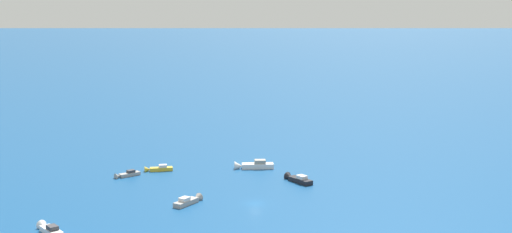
# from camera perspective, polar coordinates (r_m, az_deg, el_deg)

# --- Properties ---
(ground_plane) EXTENTS (2000.00, 2000.00, 0.00)m
(ground_plane) POSITION_cam_1_polar(r_m,az_deg,el_deg) (171.45, -0.07, -6.90)
(ground_plane) COLOR navy
(motorboat_near_centre) EXTENTS (2.76, 9.40, 2.70)m
(motorboat_near_centre) POSITION_cam_1_polar(r_m,az_deg,el_deg) (190.53, 3.29, -4.97)
(motorboat_near_centre) COLOR black
(motorboat_near_centre) RESTS_ON ground_plane
(motorboat_far_port) EXTENTS (11.03, 7.95, 3.21)m
(motorboat_far_port) POSITION_cam_1_polar(r_m,az_deg,el_deg) (204.25, -0.30, -3.90)
(motorboat_far_port) COLOR white
(motorboat_far_port) RESTS_ON ground_plane
(motorboat_inshore) EXTENTS (3.11, 9.09, 2.59)m
(motorboat_inshore) POSITION_cam_1_polar(r_m,az_deg,el_deg) (157.19, -16.09, -8.60)
(motorboat_inshore) COLOR white
(motorboat_inshore) RESTS_ON ground_plane
(motorboat_offshore) EXTENTS (7.33, 2.55, 2.09)m
(motorboat_offshore) POSITION_cam_1_polar(r_m,az_deg,el_deg) (198.58, -10.25, -4.55)
(motorboat_offshore) COLOR #9E9993
(motorboat_offshore) RESTS_ON ground_plane
(motorboat_trailing) EXTENTS (7.95, 4.77, 2.26)m
(motorboat_trailing) POSITION_cam_1_polar(r_m,az_deg,el_deg) (203.37, -7.82, -4.13)
(motorboat_trailing) COLOR gold
(motorboat_trailing) RESTS_ON ground_plane
(motorboat_ahead) EXTENTS (8.83, 5.49, 2.51)m
(motorboat_ahead) POSITION_cam_1_polar(r_m,az_deg,el_deg) (171.80, -5.33, -6.67)
(motorboat_ahead) COLOR #9E9993
(motorboat_ahead) RESTS_ON ground_plane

